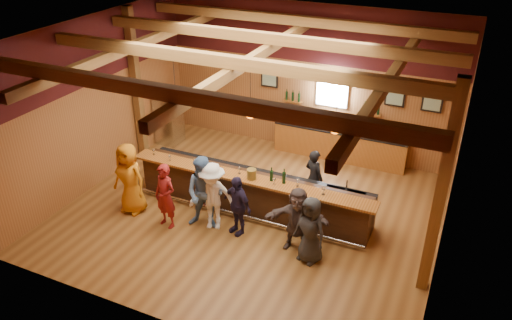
# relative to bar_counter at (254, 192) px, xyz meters

# --- Properties ---
(room) EXTENTS (9.04, 9.00, 4.52)m
(room) POSITION_rel_bar_counter_xyz_m (-0.02, -0.09, 2.69)
(room) COLOR brown
(room) RESTS_ON ground
(bar_counter) EXTENTS (6.30, 1.07, 1.11)m
(bar_counter) POSITION_rel_bar_counter_xyz_m (0.00, 0.00, 0.00)
(bar_counter) COLOR black
(bar_counter) RESTS_ON ground
(back_bar_cabinet) EXTENTS (4.00, 0.52, 0.95)m
(back_bar_cabinet) POSITION_rel_bar_counter_xyz_m (1.18, 3.57, -0.05)
(back_bar_cabinet) COLOR brown
(back_bar_cabinet) RESTS_ON ground
(window) EXTENTS (0.95, 0.09, 0.95)m
(window) POSITION_rel_bar_counter_xyz_m (0.78, 3.80, 1.53)
(window) COLOR silver
(window) RESTS_ON room
(framed_pictures) EXTENTS (5.35, 0.05, 0.45)m
(framed_pictures) POSITION_rel_bar_counter_xyz_m (1.65, 3.79, 1.58)
(framed_pictures) COLOR black
(framed_pictures) RESTS_ON room
(wine_shelves) EXTENTS (3.00, 0.18, 0.30)m
(wine_shelves) POSITION_rel_bar_counter_xyz_m (0.78, 3.73, 1.10)
(wine_shelves) COLOR brown
(wine_shelves) RESTS_ON room
(pendant_lights) EXTENTS (4.24, 0.24, 1.37)m
(pendant_lights) POSITION_rel_bar_counter_xyz_m (-0.02, -0.15, 2.19)
(pendant_lights) COLOR black
(pendant_lights) RESTS_ON room
(stainless_fridge) EXTENTS (0.70, 0.70, 1.80)m
(stainless_fridge) POSITION_rel_bar_counter_xyz_m (-4.12, 2.45, 0.38)
(stainless_fridge) COLOR silver
(stainless_fridge) RESTS_ON ground
(customer_orange) EXTENTS (0.95, 0.66, 1.86)m
(customer_orange) POSITION_rel_bar_counter_xyz_m (-2.78, -1.32, 0.41)
(customer_orange) COLOR #C87012
(customer_orange) RESTS_ON ground
(customer_redvest) EXTENTS (0.67, 0.51, 1.65)m
(customer_redvest) POSITION_rel_bar_counter_xyz_m (-1.63, -1.50, 0.30)
(customer_redvest) COLOR maroon
(customer_redvest) RESTS_ON ground
(customer_denim) EXTENTS (1.02, 0.86, 1.86)m
(customer_denim) POSITION_rel_bar_counter_xyz_m (-0.75, -1.14, 0.41)
(customer_denim) COLOR #5274A5
(customer_denim) RESTS_ON ground
(customer_white) EXTENTS (1.26, 0.94, 1.73)m
(customer_white) POSITION_rel_bar_counter_xyz_m (-0.57, -1.11, 0.35)
(customer_white) COLOR white
(customer_white) RESTS_ON ground
(customer_navy) EXTENTS (0.96, 0.69, 1.52)m
(customer_navy) POSITION_rel_bar_counter_xyz_m (0.04, -1.04, 0.24)
(customer_navy) COLOR #231C39
(customer_navy) RESTS_ON ground
(customer_brown) EXTENTS (1.51, 0.77, 1.55)m
(customer_brown) POSITION_rel_bar_counter_xyz_m (1.52, -1.02, 0.25)
(customer_brown) COLOR #4C3E3D
(customer_brown) RESTS_ON ground
(customer_dark) EXTENTS (0.89, 0.72, 1.57)m
(customer_dark) POSITION_rel_bar_counter_xyz_m (1.92, -1.30, 0.26)
(customer_dark) COLOR #262729
(customer_dark) RESTS_ON ground
(bartender) EXTENTS (0.66, 0.56, 1.53)m
(bartender) POSITION_rel_bar_counter_xyz_m (1.26, 0.90, 0.24)
(bartender) COLOR black
(bartender) RESTS_ON ground
(ice_bucket) EXTENTS (0.23, 0.23, 0.25)m
(ice_bucket) POSITION_rel_bar_counter_xyz_m (0.09, -0.35, 0.71)
(ice_bucket) COLOR brown
(ice_bucket) RESTS_ON bar_counter
(bottle_a) EXTENTS (0.08, 0.08, 0.36)m
(bottle_a) POSITION_rel_bar_counter_xyz_m (0.56, -0.24, 0.73)
(bottle_a) COLOR black
(bottle_a) RESTS_ON bar_counter
(bottle_b) EXTENTS (0.08, 0.08, 0.38)m
(bottle_b) POSITION_rel_bar_counter_xyz_m (0.87, -0.22, 0.74)
(bottle_b) COLOR black
(bottle_b) RESTS_ON bar_counter
(glass_a) EXTENTS (0.08, 0.08, 0.17)m
(glass_a) POSITION_rel_bar_counter_xyz_m (-2.77, -0.27, 0.71)
(glass_a) COLOR silver
(glass_a) RESTS_ON bar_counter
(glass_b) EXTENTS (0.07, 0.07, 0.16)m
(glass_b) POSITION_rel_bar_counter_xyz_m (-2.20, -0.37, 0.70)
(glass_b) COLOR silver
(glass_b) RESTS_ON bar_counter
(glass_c) EXTENTS (0.07, 0.07, 0.16)m
(glass_c) POSITION_rel_bar_counter_xyz_m (-1.53, -0.28, 0.70)
(glass_c) COLOR silver
(glass_c) RESTS_ON bar_counter
(glass_d) EXTENTS (0.07, 0.07, 0.17)m
(glass_d) POSITION_rel_bar_counter_xyz_m (-1.05, -0.38, 0.71)
(glass_d) COLOR silver
(glass_d) RESTS_ON bar_counter
(glass_e) EXTENTS (0.08, 0.08, 0.19)m
(glass_e) POSITION_rel_bar_counter_xyz_m (-0.28, -0.25, 0.72)
(glass_e) COLOR silver
(glass_e) RESTS_ON bar_counter
(glass_f) EXTENTS (0.08, 0.08, 0.19)m
(glass_f) POSITION_rel_bar_counter_xyz_m (0.69, -0.37, 0.72)
(glass_f) COLOR silver
(glass_f) RESTS_ON bar_counter
(glass_g) EXTENTS (0.08, 0.08, 0.19)m
(glass_g) POSITION_rel_bar_counter_xyz_m (1.22, -0.21, 0.72)
(glass_g) COLOR silver
(glass_g) RESTS_ON bar_counter
(glass_h) EXTENTS (0.09, 0.09, 0.20)m
(glass_h) POSITION_rel_bar_counter_xyz_m (1.88, -0.32, 0.73)
(glass_h) COLOR silver
(glass_h) RESTS_ON bar_counter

